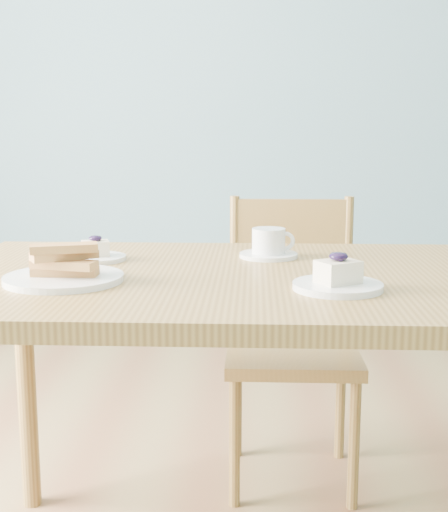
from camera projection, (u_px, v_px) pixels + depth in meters
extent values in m
cube|color=#6A939F|center=(264.00, 72.00, 3.77)|extent=(5.00, 0.01, 2.70)
cube|color=olive|center=(260.00, 282.00, 1.55)|extent=(1.41, 0.81, 0.04)
cylinder|color=olive|center=(26.00, 386.00, 1.99)|extent=(0.05, 0.05, 0.72)
cube|color=olive|center=(292.00, 355.00, 2.12)|extent=(0.39, 0.37, 0.04)
cylinder|color=olive|center=(235.00, 443.00, 2.01)|extent=(0.03, 0.03, 0.38)
cylinder|color=olive|center=(354.00, 445.00, 2.00)|extent=(0.03, 0.03, 0.38)
cylinder|color=olive|center=(237.00, 400.00, 2.32)|extent=(0.03, 0.03, 0.38)
cylinder|color=olive|center=(340.00, 402.00, 2.31)|extent=(0.03, 0.03, 0.38)
cylinder|color=olive|center=(235.00, 265.00, 2.25)|extent=(0.03, 0.03, 0.44)
cylinder|color=olive|center=(347.00, 266.00, 2.24)|extent=(0.03, 0.03, 0.44)
cube|color=olive|center=(291.00, 226.00, 2.22)|extent=(0.34, 0.02, 0.17)
cylinder|color=olive|center=(264.00, 293.00, 2.26)|extent=(0.01, 0.01, 0.26)
cylinder|color=olive|center=(290.00, 293.00, 2.26)|extent=(0.01, 0.01, 0.26)
cylinder|color=olive|center=(317.00, 293.00, 2.25)|extent=(0.01, 0.01, 0.26)
cylinder|color=silver|center=(338.00, 286.00, 1.40)|extent=(0.18, 0.18, 0.01)
cube|color=beige|center=(338.00, 272.00, 1.39)|extent=(0.10, 0.09, 0.04)
ellipsoid|color=black|center=(339.00, 256.00, 1.39)|extent=(0.04, 0.04, 0.02)
sphere|color=black|center=(344.00, 256.00, 1.39)|extent=(0.02, 0.02, 0.02)
sphere|color=black|center=(333.00, 256.00, 1.39)|extent=(0.02, 0.02, 0.02)
sphere|color=black|center=(341.00, 258.00, 1.38)|extent=(0.02, 0.02, 0.02)
cylinder|color=silver|center=(96.00, 258.00, 1.70)|extent=(0.14, 0.14, 0.01)
cube|color=beige|center=(95.00, 248.00, 1.70)|extent=(0.07, 0.07, 0.04)
ellipsoid|color=black|center=(95.00, 238.00, 1.69)|extent=(0.03, 0.03, 0.01)
sphere|color=black|center=(99.00, 238.00, 1.69)|extent=(0.01, 0.01, 0.01)
sphere|color=black|center=(93.00, 238.00, 1.70)|extent=(0.01, 0.01, 0.01)
sphere|color=black|center=(96.00, 239.00, 1.68)|extent=(0.01, 0.01, 0.01)
cylinder|color=silver|center=(268.00, 255.00, 1.74)|extent=(0.14, 0.14, 0.01)
cylinder|color=silver|center=(269.00, 241.00, 1.73)|extent=(0.09, 0.09, 0.06)
cylinder|color=olive|center=(269.00, 231.00, 1.73)|extent=(0.07, 0.07, 0.00)
torus|color=silver|center=(285.00, 241.00, 1.73)|extent=(0.05, 0.01, 0.05)
cylinder|color=silver|center=(64.00, 278.00, 1.47)|extent=(0.25, 0.25, 0.01)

